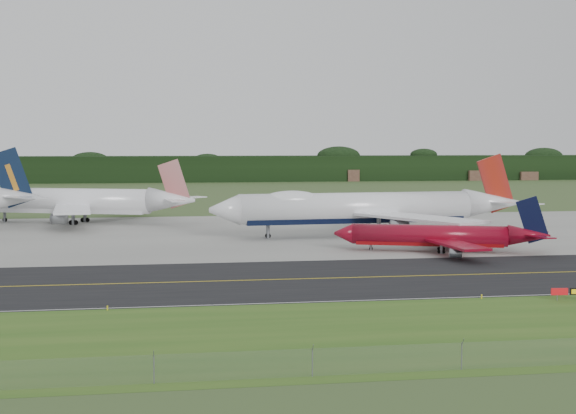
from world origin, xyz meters
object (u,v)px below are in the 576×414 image
Objects in this scene: jet_ba_747 at (367,208)px; jet_red_737 at (441,236)px; taxiway_sign at (569,292)px; jet_star_tail at (78,202)px.

jet_ba_747 is 25.34m from jet_red_737.
jet_ba_747 is at bearing 96.02° from taxiway_sign.
jet_ba_747 reaches higher than taxiway_sign.
jet_star_tail reaches higher than taxiway_sign.
jet_star_tail is 118.91m from taxiway_sign.
jet_ba_747 is 14.97× the size of taxiway_sign.
taxiway_sign is (0.58, -41.35, -1.63)m from jet_red_737.
jet_red_737 reaches higher than taxiway_sign.
jet_star_tail is 12.70× the size of taxiway_sign.
taxiway_sign is at bearing -83.98° from jet_ba_747.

